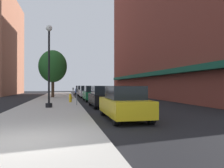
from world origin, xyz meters
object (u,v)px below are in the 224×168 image
(parking_meter_near, at_px, (77,95))
(parking_meter_far, at_px, (73,92))
(lamppost, at_px, (49,64))
(car_yellow, at_px, (124,103))
(fire_hydrant, at_px, (70,98))
(car_green, at_px, (92,94))
(car_black, at_px, (103,97))
(car_silver, at_px, (86,92))
(car_white, at_px, (82,91))
(car_blue, at_px, (80,90))
(tree_near, at_px, (53,66))

(parking_meter_near, relative_size, parking_meter_far, 1.00)
(lamppost, height_order, car_yellow, lamppost)
(fire_hydrant, height_order, car_green, car_green)
(lamppost, bearing_deg, car_black, 8.82)
(car_silver, height_order, car_white, same)
(parking_meter_far, bearing_deg, car_silver, 65.64)
(fire_hydrant, distance_m, car_blue, 23.88)
(car_black, xyz_separation_m, car_white, (0.00, 20.83, 0.00))
(fire_hydrant, height_order, parking_meter_far, parking_meter_far)
(car_blue, bearing_deg, car_white, -88.31)
(parking_meter_near, xyz_separation_m, car_white, (1.95, 19.94, -0.14))
(car_green, bearing_deg, tree_near, 124.00)
(parking_meter_far, relative_size, car_silver, 0.30)
(tree_near, bearing_deg, parking_meter_far, -60.03)
(fire_hydrant, xyz_separation_m, car_green, (2.38, 2.55, 0.29))
(car_white, bearing_deg, parking_meter_far, -100.43)
(car_green, bearing_deg, fire_hydrant, -131.25)
(car_yellow, height_order, car_blue, same)
(parking_meter_far, bearing_deg, car_green, -54.56)
(lamppost, relative_size, parking_meter_near, 4.50)
(car_yellow, bearing_deg, car_black, 89.43)
(parking_meter_near, relative_size, car_black, 0.30)
(fire_hydrant, xyz_separation_m, car_black, (2.38, -4.07, 0.29))
(parking_meter_near, distance_m, car_yellow, 7.54)
(car_blue, bearing_deg, tree_near, -106.17)
(parking_meter_far, bearing_deg, car_blue, 83.98)
(parking_meter_far, height_order, car_green, car_green)
(fire_hydrant, bearing_deg, car_black, -59.64)
(fire_hydrant, xyz_separation_m, car_yellow, (2.38, -10.46, 0.29))
(car_green, distance_m, car_silver, 7.05)
(parking_meter_far, height_order, car_silver, car_silver)
(car_green, bearing_deg, car_yellow, -88.13)
(lamppost, height_order, fire_hydrant, lamppost)
(fire_hydrant, distance_m, car_black, 4.73)
(car_green, bearing_deg, car_white, 91.87)
(fire_hydrant, distance_m, car_white, 16.93)
(car_yellow, relative_size, car_blue, 1.00)
(lamppost, distance_m, car_white, 21.95)
(car_white, bearing_deg, car_silver, -90.78)
(fire_hydrant, distance_m, parking_meter_far, 5.32)
(parking_meter_far, bearing_deg, tree_near, 119.97)
(parking_meter_far, bearing_deg, car_white, 80.35)
(parking_meter_near, bearing_deg, car_blue, 85.86)
(fire_hydrant, bearing_deg, parking_meter_near, -82.24)
(parking_meter_near, distance_m, car_blue, 27.02)
(fire_hydrant, bearing_deg, tree_near, 102.36)
(car_blue, bearing_deg, car_silver, -88.31)
(car_blue, bearing_deg, fire_hydrant, -94.04)
(parking_meter_far, distance_m, tree_near, 6.13)
(car_blue, bearing_deg, lamppost, -96.30)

